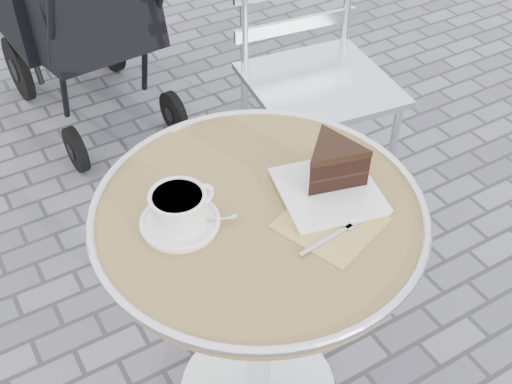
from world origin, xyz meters
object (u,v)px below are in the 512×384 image
cappuccino_set (180,211)px  baby_stroller (72,6)px  cake_plate_set (332,170)px  bistro_chair (307,42)px  cafe_table (258,261)px

cappuccino_set → baby_stroller: baby_stroller is taller
cake_plate_set → cappuccino_set: bearing=-177.5°
bistro_chair → cafe_table: bearing=-123.2°
bistro_chair → cappuccino_set: bearing=-131.6°
cake_plate_set → bistro_chair: 0.86m
cafe_table → cake_plate_set: size_ratio=2.27×
cappuccino_set → cake_plate_set: 0.34m
baby_stroller → bistro_chair: bearing=-64.5°
bistro_chair → baby_stroller: bearing=127.0°
cafe_table → baby_stroller: size_ratio=0.68×
cafe_table → cake_plate_set: bearing=-7.3°
cafe_table → cappuccino_set: bearing=165.4°
cappuccino_set → baby_stroller: 1.63m
cappuccino_set → cake_plate_set: (0.33, -0.06, 0.01)m
cafe_table → bistro_chair: bistro_chair is taller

